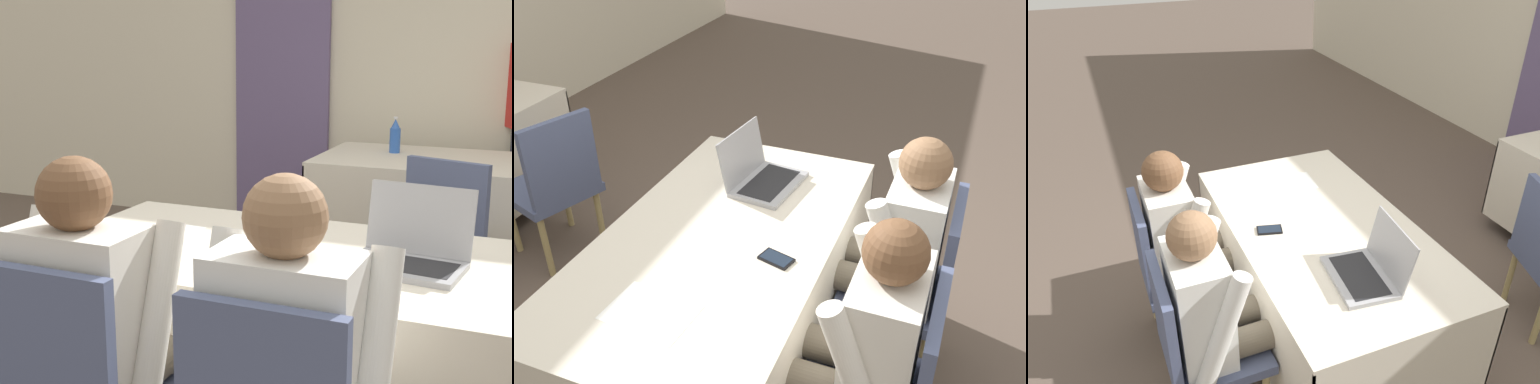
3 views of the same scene
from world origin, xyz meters
The scene contains 9 objects.
ground_plane centered at (0.00, 0.00, 0.00)m, with size 24.00×24.00×0.00m, color brown.
conference_table_near centered at (0.00, 0.00, 0.56)m, with size 1.64×0.90×0.73m.
laptop centered at (0.44, 0.00, 0.78)m, with size 0.38×0.32×0.25m.
cell_phone centered at (-0.07, -0.27, 0.73)m, with size 0.10×0.14×0.01m.
paper_beside_laptop centered at (-0.49, 0.02, 0.73)m, with size 0.23×0.31×0.00m.
chair_near_right centered at (0.29, -0.75, 0.49)m, with size 0.44×0.44×0.89m.
chair_far_spare centered at (0.42, 1.22, 0.49)m, with size 0.56×0.56×0.89m.
person_checkered_shirt centered at (-0.29, -0.65, 0.65)m, with size 0.50×0.52×1.15m.
person_white_shirt centered at (0.29, -0.65, 0.65)m, with size 0.50×0.52×1.15m.
Camera 2 is at (-1.66, -0.87, 2.05)m, focal length 40.00 mm.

